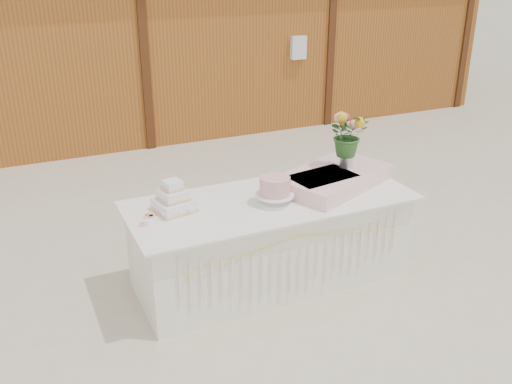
# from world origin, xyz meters

# --- Properties ---
(ground) EXTENTS (80.00, 80.00, 0.00)m
(ground) POSITION_xyz_m (0.00, 0.00, 0.00)
(ground) COLOR beige
(ground) RESTS_ON ground
(barn) EXTENTS (12.60, 4.60, 3.30)m
(barn) POSITION_xyz_m (-0.01, 5.99, 1.68)
(barn) COLOR #92561E
(barn) RESTS_ON ground
(cake_table) EXTENTS (2.40, 1.00, 0.77)m
(cake_table) POSITION_xyz_m (0.00, -0.00, 0.39)
(cake_table) COLOR white
(cake_table) RESTS_ON ground
(wedding_cake) EXTENTS (0.33, 0.33, 0.26)m
(wedding_cake) POSITION_xyz_m (-0.80, 0.12, 0.86)
(wedding_cake) COLOR white
(wedding_cake) RESTS_ON cake_table
(pink_cake_stand) EXTENTS (0.32, 0.32, 0.23)m
(pink_cake_stand) POSITION_xyz_m (-0.01, -0.09, 0.90)
(pink_cake_stand) COLOR white
(pink_cake_stand) RESTS_ON cake_table
(satin_runner) EXTENTS (1.18, 0.95, 0.13)m
(satin_runner) POSITION_xyz_m (0.64, 0.06, 0.83)
(satin_runner) COLOR beige
(satin_runner) RESTS_ON cake_table
(flower_vase) EXTENTS (0.12, 0.12, 0.16)m
(flower_vase) POSITION_xyz_m (0.79, 0.10, 0.98)
(flower_vase) COLOR silver
(flower_vase) RESTS_ON satin_runner
(bouquet) EXTENTS (0.36, 0.32, 0.39)m
(bouquet) POSITION_xyz_m (0.79, 0.10, 1.25)
(bouquet) COLOR #2C5A24
(bouquet) RESTS_ON flower_vase
(loose_flowers) EXTENTS (0.21, 0.40, 0.02)m
(loose_flowers) POSITION_xyz_m (-1.02, 0.08, 0.78)
(loose_flowers) COLOR #FA99BE
(loose_flowers) RESTS_ON cake_table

